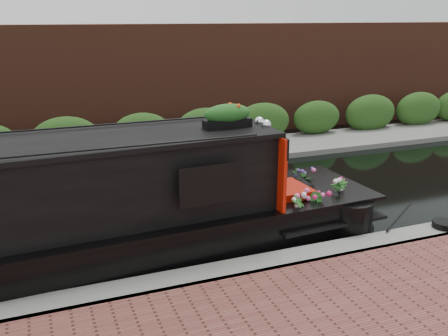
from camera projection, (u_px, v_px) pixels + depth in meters
name	position (u px, v px, depth m)	size (l,w,h in m)	color
ground	(184.00, 211.00, 11.37)	(80.00, 80.00, 0.00)	black
near_bank_coping	(240.00, 279.00, 8.43)	(40.00, 0.60, 0.50)	slate
far_bank_path	(143.00, 163.00, 15.11)	(40.00, 2.40, 0.34)	slate
far_hedge	(137.00, 155.00, 15.91)	(40.00, 1.10, 2.80)	#244818
far_brick_wall	(125.00, 141.00, 17.78)	(40.00, 1.00, 8.00)	#572A1D
narrowboat	(22.00, 229.00, 8.27)	(12.80, 2.80, 2.98)	black
rope_fender	(363.00, 212.00, 10.86)	(0.35, 0.35, 0.43)	brown
coiled_mooring_rope	(444.00, 224.00, 9.89)	(0.46, 0.46, 0.12)	black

